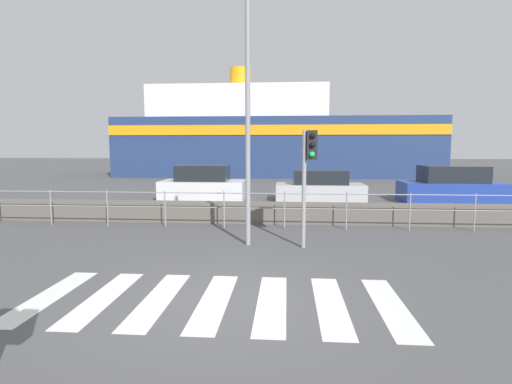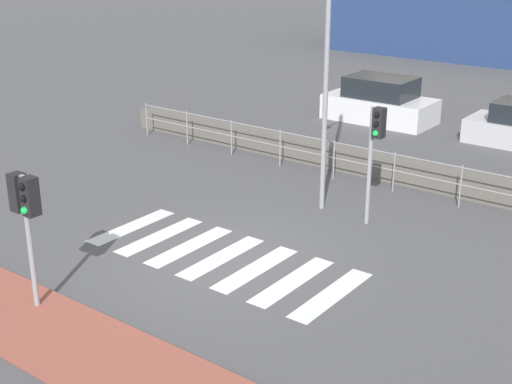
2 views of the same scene
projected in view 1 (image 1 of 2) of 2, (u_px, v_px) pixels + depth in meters
ground_plane at (224, 301)px, 6.23m from camera, size 160.00×160.00×0.00m
crosswalk at (214, 301)px, 6.24m from camera, size 5.85×2.40×0.01m
seawall at (256, 213)px, 12.72m from camera, size 18.02×0.55×0.65m
harbor_fence at (254, 204)px, 11.81m from camera, size 16.26×0.04×1.10m
traffic_light_far at (309, 162)px, 9.32m from camera, size 0.34×0.32×2.79m
streetlamp at (247, 76)px, 9.18m from camera, size 0.32×1.25×6.54m
ferry_boat at (269, 139)px, 34.78m from camera, size 26.01×9.01×9.18m
parked_car_white at (203, 185)px, 18.36m from camera, size 3.83×1.90×1.59m
parked_car_silver at (320, 188)px, 17.96m from camera, size 3.93×1.71×1.38m
parked_car_blue at (452, 187)px, 17.50m from camera, size 4.34×1.86×1.59m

